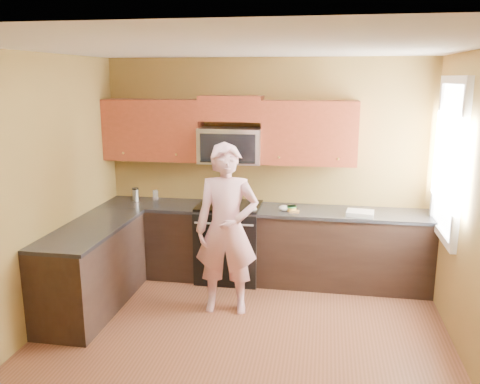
% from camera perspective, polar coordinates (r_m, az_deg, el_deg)
% --- Properties ---
extents(floor, '(4.00, 4.00, 0.00)m').
position_cam_1_polar(floor, '(4.81, -0.32, -17.75)').
color(floor, brown).
rests_on(floor, ground).
extents(ceiling, '(4.00, 4.00, 0.00)m').
position_cam_1_polar(ceiling, '(4.14, -0.36, 16.33)').
color(ceiling, white).
rests_on(ceiling, ground).
extents(wall_back, '(4.00, 0.00, 4.00)m').
position_cam_1_polar(wall_back, '(6.21, 2.93, 2.72)').
color(wall_back, brown).
rests_on(wall_back, ground).
extents(wall_front, '(4.00, 0.00, 4.00)m').
position_cam_1_polar(wall_front, '(2.46, -8.85, -14.04)').
color(wall_front, brown).
rests_on(wall_front, ground).
extents(wall_left, '(0.00, 4.00, 4.00)m').
position_cam_1_polar(wall_left, '(5.02, -23.41, -0.84)').
color(wall_left, brown).
rests_on(wall_left, ground).
extents(cabinet_back_run, '(4.00, 0.60, 0.88)m').
position_cam_1_polar(cabinet_back_run, '(6.15, 2.49, -6.15)').
color(cabinet_back_run, black).
rests_on(cabinet_back_run, floor).
extents(cabinet_left_run, '(0.60, 1.60, 0.88)m').
position_cam_1_polar(cabinet_left_run, '(5.64, -16.65, -8.55)').
color(cabinet_left_run, black).
rests_on(cabinet_left_run, floor).
extents(countertop_back, '(4.00, 0.62, 0.04)m').
position_cam_1_polar(countertop_back, '(6.01, 2.52, -2.03)').
color(countertop_back, black).
rests_on(countertop_back, cabinet_back_run).
extents(countertop_left, '(0.62, 1.60, 0.04)m').
position_cam_1_polar(countertop_left, '(5.48, -16.87, -4.08)').
color(countertop_left, black).
rests_on(countertop_left, cabinet_left_run).
extents(stove, '(0.76, 0.65, 0.95)m').
position_cam_1_polar(stove, '(6.18, -1.24, -5.71)').
color(stove, black).
rests_on(stove, floor).
extents(microwave, '(0.76, 0.40, 0.42)m').
position_cam_1_polar(microwave, '(6.06, -1.06, 3.43)').
color(microwave, silver).
rests_on(microwave, wall_back).
extents(upper_cab_left, '(1.22, 0.33, 0.75)m').
position_cam_1_polar(upper_cab_left, '(6.35, -9.82, 3.69)').
color(upper_cab_left, maroon).
rests_on(upper_cab_left, wall_back).
extents(upper_cab_right, '(1.12, 0.33, 0.75)m').
position_cam_1_polar(upper_cab_right, '(5.99, 7.88, 3.20)').
color(upper_cab_right, maroon).
rests_on(upper_cab_right, wall_back).
extents(upper_cab_over_mw, '(0.76, 0.33, 0.30)m').
position_cam_1_polar(upper_cab_over_mw, '(6.02, -1.02, 9.60)').
color(upper_cab_over_mw, maroon).
rests_on(upper_cab_over_mw, wall_back).
extents(window, '(0.06, 1.06, 1.66)m').
position_cam_1_polar(window, '(5.47, 22.96, 3.48)').
color(window, white).
rests_on(window, wall_right).
extents(woman, '(0.71, 0.50, 1.82)m').
position_cam_1_polar(woman, '(5.21, -1.53, -4.32)').
color(woman, pink).
rests_on(woman, floor).
extents(frying_pan, '(0.40, 0.55, 0.06)m').
position_cam_1_polar(frying_pan, '(6.01, -1.90, -1.53)').
color(frying_pan, black).
rests_on(frying_pan, stove).
extents(butter_tub, '(0.14, 0.14, 0.08)m').
position_cam_1_polar(butter_tub, '(5.89, 5.96, -2.20)').
color(butter_tub, yellow).
rests_on(butter_tub, countertop_back).
extents(toast_slice, '(0.11, 0.11, 0.01)m').
position_cam_1_polar(toast_slice, '(5.85, 6.28, -2.24)').
color(toast_slice, '#B27F47').
rests_on(toast_slice, countertop_back).
extents(napkin_a, '(0.14, 0.14, 0.06)m').
position_cam_1_polar(napkin_a, '(5.83, 1.45, -1.99)').
color(napkin_a, silver).
rests_on(napkin_a, countertop_back).
extents(napkin_b, '(0.12, 0.13, 0.07)m').
position_cam_1_polar(napkin_b, '(5.89, 5.07, -1.85)').
color(napkin_b, silver).
rests_on(napkin_b, countertop_back).
extents(dish_towel, '(0.33, 0.28, 0.05)m').
position_cam_1_polar(dish_towel, '(5.84, 13.65, -2.39)').
color(dish_towel, white).
rests_on(dish_towel, countertop_back).
extents(travel_mug, '(0.10, 0.10, 0.17)m').
position_cam_1_polar(travel_mug, '(6.47, -11.89, -1.03)').
color(travel_mug, silver).
rests_on(travel_mug, countertop_back).
extents(glass_a, '(0.08, 0.08, 0.12)m').
position_cam_1_polar(glass_a, '(6.49, -9.69, -0.34)').
color(glass_a, silver).
rests_on(glass_a, countertop_back).
extents(glass_b, '(0.09, 0.09, 0.12)m').
position_cam_1_polar(glass_b, '(6.50, -9.70, -0.32)').
color(glass_b, silver).
rests_on(glass_b, countertop_back).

